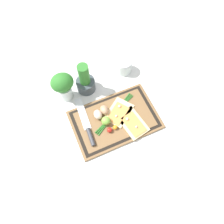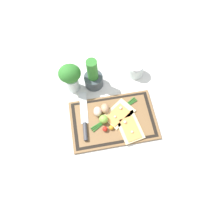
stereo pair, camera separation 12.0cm
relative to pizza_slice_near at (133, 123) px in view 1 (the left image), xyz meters
The scene contains 14 objects.
ground_plane 0.10m from the pizza_slice_near, 141.16° to the left, with size 6.00×6.00×0.00m, color silver.
cutting_board 0.10m from the pizza_slice_near, 141.16° to the left, with size 0.47×0.30×0.02m.
pizza_slice_near is the anchor object (origin of this frame).
pizza_slice_far 0.10m from the pizza_slice_near, 115.86° to the left, with size 0.20×0.18×0.02m.
knife 0.24m from the pizza_slice_near, 164.41° to the left, with size 0.05×0.30×0.02m.
egg_brown 0.17m from the pizza_slice_near, 131.56° to the left, with size 0.04×0.06×0.04m, color tan.
egg_pink 0.19m from the pizza_slice_near, 143.35° to the left, with size 0.04×0.06×0.04m, color beige.
lime 0.14m from the pizza_slice_near, 155.90° to the left, with size 0.05×0.05×0.05m, color #7FB742.
cherry_tomato_red 0.13m from the pizza_slice_near, behind, with size 0.03×0.03×0.03m, color red.
cherry_tomato_yellow 0.10m from the pizza_slice_near, behind, with size 0.03×0.03×0.03m, color orange.
scallion_bunch 0.11m from the pizza_slice_near, 125.28° to the left, with size 0.29×0.17×0.01m.
herb_pot 0.36m from the pizza_slice_near, 114.70° to the left, with size 0.11×0.11×0.21m.
sauce_jar 0.37m from the pizza_slice_near, 72.49° to the left, with size 0.09×0.09×0.09m.
herb_glass 0.43m from the pizza_slice_near, 130.60° to the left, with size 0.12×0.11×0.19m.
Camera 1 is at (-0.21, -0.43, 1.12)m, focal length 35.00 mm.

